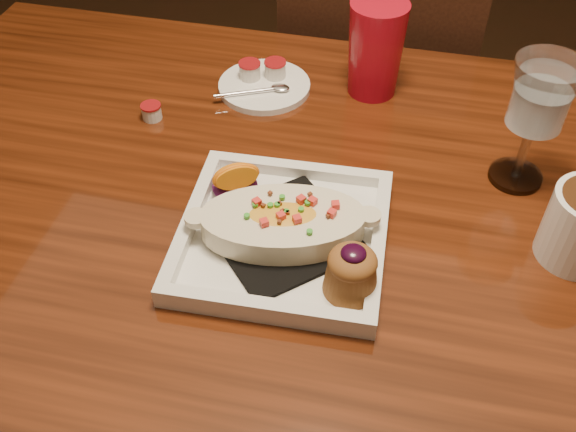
% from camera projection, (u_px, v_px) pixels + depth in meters
% --- Properties ---
extents(table, '(1.50, 0.90, 0.75)m').
position_uv_depth(table, '(329.00, 251.00, 0.98)').
color(table, '#65270E').
rests_on(table, floor).
extents(chair_far, '(0.42, 0.42, 0.93)m').
position_uv_depth(chair_far, '(374.00, 97.00, 1.51)').
color(chair_far, black).
rests_on(chair_far, floor).
extents(plate, '(0.28, 0.28, 0.08)m').
position_uv_depth(plate, '(289.00, 232.00, 0.83)').
color(plate, white).
rests_on(plate, table).
extents(goblet, '(0.09, 0.09, 0.20)m').
position_uv_depth(goblet, '(540.00, 102.00, 0.85)').
color(goblet, silver).
rests_on(goblet, table).
extents(saucer, '(0.16, 0.16, 0.11)m').
position_uv_depth(saucer, '(263.00, 83.00, 1.10)').
color(saucer, white).
rests_on(saucer, table).
extents(creamer_loose, '(0.03, 0.03, 0.03)m').
position_uv_depth(creamer_loose, '(152.00, 111.00, 1.04)').
color(creamer_loose, silver).
rests_on(creamer_loose, table).
extents(red_tumbler, '(0.10, 0.10, 0.16)m').
position_uv_depth(red_tumbler, '(375.00, 49.00, 1.05)').
color(red_tumbler, red).
rests_on(red_tumbler, table).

